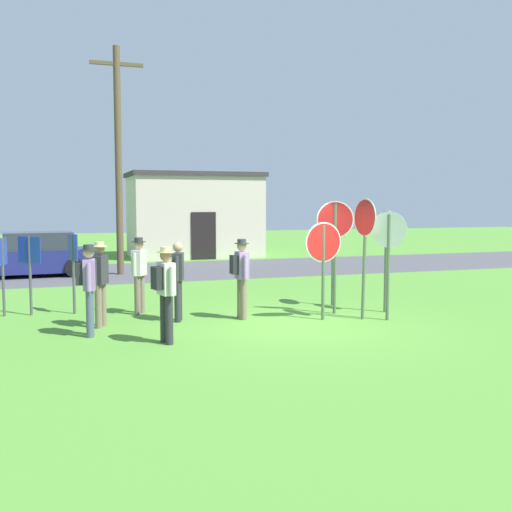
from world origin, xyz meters
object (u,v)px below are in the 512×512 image
Objects in this scene: stop_sign_leaning_right at (323,253)px; person_on_left at (88,283)px; stop_sign_low_front at (389,246)px; stop_sign_tallest at (364,236)px; parked_car_on_street at (33,256)px; stop_sign_center_cluster at (333,249)px; person_in_blue at (165,288)px; info_panel_middle at (73,259)px; person_with_sunhat at (241,273)px; stop_sign_nearest at (386,243)px; person_holding_notes at (139,271)px; utility_pole at (118,157)px; stop_sign_rear_left at (335,236)px; info_panel_rightmost at (3,263)px; person_in_teal at (99,278)px; info_panel_leftmost at (30,261)px; person_near_signs at (178,277)px.

stop_sign_leaning_right is 1.21× the size of person_on_left.
stop_sign_tallest is at bearing 147.95° from stop_sign_low_front.
parked_car_on_street is 2.17× the size of stop_sign_center_cluster.
person_in_blue is at bearing -39.67° from person_on_left.
stop_sign_low_front is 1.29× the size of info_panel_middle.
parked_car_on_street is 10.63m from person_with_sunhat.
stop_sign_nearest is 1.11× the size of stop_sign_leaning_right.
stop_sign_tallest reaches higher than person_holding_notes.
utility_pole is 8.09m from info_panel_middle.
stop_sign_rear_left is 1.47× the size of person_holding_notes.
info_panel_middle is (-1.80, -7.36, -2.85)m from utility_pole.
stop_sign_nearest is at bearing 3.90° from person_on_left.
stop_sign_tallest reaches higher than person_in_blue.
stop_sign_rear_left is at bearing 22.26° from person_in_blue.
person_holding_notes is (-2.00, 1.29, -0.03)m from person_with_sunhat.
stop_sign_tallest reaches higher than person_with_sunhat.
stop_sign_tallest is at bearing -20.91° from info_panel_rightmost.
info_panel_middle is (-5.62, 1.85, -0.52)m from stop_sign_rear_left.
stop_sign_leaning_right is (6.15, -10.28, 0.76)m from parked_car_on_street.
stop_sign_low_front is 1.34× the size of person_with_sunhat.
person_in_teal is at bearing 118.67° from person_in_blue.
stop_sign_rear_left is at bearing -67.49° from utility_pole.
person_in_blue is at bearing -91.85° from utility_pole.
stop_sign_center_cluster is (4.24, -8.23, -2.72)m from utility_pole.
info_panel_rightmost is (-1.49, 0.19, -0.05)m from info_panel_middle.
stop_sign_rear_left is 4.57m from person_in_blue.
person_in_blue is (-1.96, -1.77, 0.00)m from person_with_sunhat.
info_panel_middle is (-6.81, 2.06, -0.35)m from stop_sign_nearest.
info_panel_rightmost is (-4.90, 1.98, 0.19)m from person_with_sunhat.
person_holding_notes is at bearing 162.18° from stop_sign_rear_left.
stop_sign_center_cluster is (7.14, -8.71, 0.69)m from parked_car_on_street.
person_in_teal is 1.00× the size of person_holding_notes.
info_panel_rightmost is at bearing 135.53° from person_in_teal.
info_panel_leftmost is (-6.54, 1.97, -0.55)m from stop_sign_rear_left.
person_holding_notes is at bearing 154.54° from stop_sign_tallest.
stop_sign_low_front is (0.31, -2.05, 0.22)m from stop_sign_center_cluster.
stop_sign_center_cluster is at bearing -7.99° from info_panel_rightmost.
stop_sign_nearest is at bearing -16.11° from person_holding_notes.
stop_sign_low_front is at bearing 7.43° from person_in_blue.
person_in_teal is at bearing 72.28° from person_on_left.
info_panel_middle is at bearing 142.20° from person_near_signs.
person_in_teal is 2.11m from person_in_blue.
person_in_blue is at bearing -107.65° from person_near_signs.
person_near_signs is at bearing 164.36° from stop_sign_leaning_right.
stop_sign_rear_left is 1.14m from stop_sign_center_cluster.
person_holding_notes is (-3.65, 1.95, -0.46)m from stop_sign_leaning_right.
person_holding_notes is 2.42m from info_panel_leftmost.
person_in_blue is at bearing -168.51° from stop_sign_tallest.
stop_sign_low_front is 3.21m from person_with_sunhat.
info_panel_middle is (-0.44, 1.71, 0.24)m from person_in_teal.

